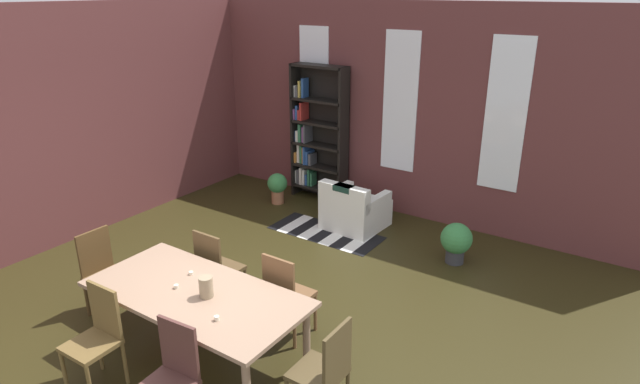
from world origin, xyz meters
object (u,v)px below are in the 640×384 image
at_px(potted_plant_corner, 277,186).
at_px(dining_chair_near_left, 97,335).
at_px(armchair_white, 354,210).
at_px(dining_chair_head_right, 325,370).
at_px(potted_plant_by_shelf, 456,241).
at_px(dining_chair_far_left, 216,267).
at_px(dining_chair_near_right, 171,376).
at_px(vase_on_table, 206,287).
at_px(bookshelf_tall, 316,136).
at_px(dining_table, 196,298).
at_px(dining_chair_head_left, 103,270).
at_px(dining_chair_far_right, 286,293).

bearing_deg(potted_plant_corner, dining_chair_near_left, -72.12).
bearing_deg(dining_chair_near_left, armchair_white, 87.79).
xyz_separation_m(dining_chair_head_right, potted_plant_corner, (-3.30, 3.56, -0.21)).
xyz_separation_m(dining_chair_near_left, potted_plant_by_shelf, (1.81, 3.97, -0.20)).
distance_m(dining_chair_far_left, potted_plant_corner, 3.16).
xyz_separation_m(dining_chair_near_right, dining_chair_near_left, (-0.95, 0.00, 0.00)).
bearing_deg(dining_chair_head_right, potted_plant_corner, 132.82).
distance_m(vase_on_table, dining_chair_far_left, 1.02).
relative_size(vase_on_table, dining_chair_near_left, 0.21).
bearing_deg(dining_chair_head_right, bookshelf_tall, 125.27).
xyz_separation_m(dining_chair_far_left, potted_plant_by_shelf, (1.81, 2.49, -0.20)).
bearing_deg(dining_table, bookshelf_tall, 109.86).
relative_size(dining_table, dining_chair_near_left, 2.23).
distance_m(dining_table, potted_plant_by_shelf, 3.51).
relative_size(dining_chair_head_right, potted_plant_by_shelf, 1.74).
relative_size(potted_plant_by_shelf, potted_plant_corner, 1.07).
distance_m(dining_table, bookshelf_tall, 4.43).
bearing_deg(dining_chair_head_left, dining_chair_head_right, -0.03).
distance_m(dining_chair_far_right, potted_plant_by_shelf, 2.64).
bearing_deg(dining_chair_near_right, dining_table, 122.61).
bearing_deg(dining_table, potted_plant_corner, 117.65).
distance_m(dining_chair_near_right, potted_plant_corner, 4.90).
relative_size(dining_chair_near_left, dining_chair_far_left, 1.00).
relative_size(dining_table, dining_chair_near_right, 2.23).
distance_m(dining_chair_head_left, bookshelf_tall, 4.19).
bearing_deg(potted_plant_corner, dining_chair_near_right, -61.47).
xyz_separation_m(potted_plant_by_shelf, potted_plant_corner, (-3.19, 0.33, -0.01)).
bearing_deg(dining_chair_far_left, bookshelf_tall, 106.66).
bearing_deg(dining_chair_far_left, vase_on_table, -49.81).
bearing_deg(armchair_white, potted_plant_by_shelf, -6.85).
height_order(dining_chair_far_left, bookshelf_tall, bookshelf_tall).
bearing_deg(dining_table, dining_chair_head_right, 0.00).
bearing_deg(dining_chair_far_right, dining_chair_head_left, -158.96).
bearing_deg(vase_on_table, dining_chair_head_left, 179.94).
xyz_separation_m(dining_chair_head_left, potted_plant_by_shelf, (2.76, 3.23, -0.20)).
distance_m(vase_on_table, potted_plant_corner, 4.13).
bearing_deg(dining_chair_far_left, armchair_white, 86.61).
distance_m(dining_table, armchair_white, 3.47).
xyz_separation_m(dining_chair_head_right, potted_plant_by_shelf, (-0.11, 3.23, -0.20)).
bearing_deg(dining_chair_head_left, potted_plant_by_shelf, 49.46).
distance_m(dining_table, dining_chair_near_right, 0.89).
xyz_separation_m(dining_chair_head_left, potted_plant_corner, (-0.43, 3.56, -0.21)).
relative_size(dining_chair_head_right, dining_chair_far_left, 1.00).
bearing_deg(vase_on_table, potted_plant_corner, 119.44).
bearing_deg(dining_chair_far_left, dining_chair_head_left, -142.46).
xyz_separation_m(dining_table, dining_chair_far_right, (0.48, 0.74, -0.16)).
bearing_deg(dining_chair_far_left, dining_chair_far_right, -0.00).
height_order(dining_chair_head_left, dining_chair_near_right, same).
xyz_separation_m(dining_chair_near_left, dining_chair_far_left, (0.00, 1.47, 0.00)).
bearing_deg(dining_chair_near_right, dining_chair_head_right, 37.44).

